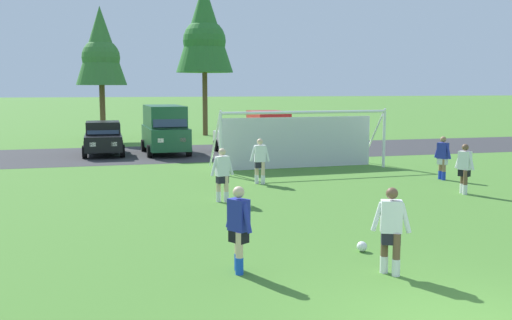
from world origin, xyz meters
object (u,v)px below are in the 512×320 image
(parked_car_slot_center, at_px, (269,130))
(parked_car_slot_center_left, at_px, (239,137))
(player_winger_right, at_px, (260,161))
(soccer_goal, at_px, (299,138))
(player_trailing_back, at_px, (443,158))
(player_winger_left, at_px, (222,175))
(player_striker_near, at_px, (464,169))
(soccer_ball, at_px, (362,246))
(player_midfield_center, at_px, (391,231))
(player_defender_far, at_px, (239,229))
(parked_car_slot_left, at_px, (165,128))
(parked_car_slot_far_left, at_px, (103,138))

(parked_car_slot_center, bearing_deg, parked_car_slot_center_left, -156.38)
(player_winger_right, distance_m, parked_car_slot_center_left, 10.05)
(soccer_goal, height_order, player_trailing_back, soccer_goal)
(player_winger_left, bearing_deg, parked_car_slot_center, 67.78)
(player_winger_right, relative_size, player_trailing_back, 1.00)
(player_winger_right, xyz_separation_m, parked_car_slot_center, (3.57, 10.75, 0.29))
(player_striker_near, bearing_deg, player_winger_left, 174.47)
(soccer_ball, height_order, parked_car_slot_center, parked_car_slot_center)
(player_midfield_center, bearing_deg, parked_car_slot_center_left, 83.96)
(player_striker_near, xyz_separation_m, parked_car_slot_center, (-2.30, 14.47, 0.29))
(player_striker_near, xyz_separation_m, player_defender_far, (-9.06, -6.04, 0.00))
(parked_car_slot_center_left, xyz_separation_m, parked_car_slot_center, (1.91, 0.83, 0.24))
(player_striker_near, height_order, parked_car_slot_left, parked_car_slot_left)
(player_striker_near, distance_m, parked_car_slot_center_left, 14.27)
(parked_car_slot_center, bearing_deg, player_midfield_center, -100.81)
(player_trailing_back, relative_size, parked_car_slot_center, 0.35)
(player_winger_left, height_order, parked_car_slot_left, parked_car_slot_left)
(parked_car_slot_center_left, bearing_deg, soccer_goal, -80.49)
(player_winger_left, xyz_separation_m, parked_car_slot_left, (-0.09, 13.70, 0.52))
(player_striker_near, distance_m, player_midfield_center, 9.41)
(soccer_goal, height_order, player_winger_left, soccer_goal)
(soccer_ball, height_order, parked_car_slot_center_left, parked_car_slot_center_left)
(player_winger_right, distance_m, parked_car_slot_left, 10.96)
(player_winger_left, xyz_separation_m, parked_car_slot_center_left, (3.69, 12.87, 0.05))
(player_winger_left, xyz_separation_m, player_winger_right, (2.02, 2.96, 0.00))
(player_winger_left, bearing_deg, player_defender_far, -99.70)
(soccer_goal, xyz_separation_m, parked_car_slot_left, (-4.86, 7.24, 0.05))
(player_winger_left, relative_size, parked_car_slot_left, 0.34)
(player_defender_far, distance_m, parked_car_slot_center_left, 20.27)
(player_defender_far, bearing_deg, parked_car_slot_center_left, 76.15)
(soccer_ball, height_order, player_winger_left, player_winger_left)
(player_striker_near, distance_m, parked_car_slot_center, 14.66)
(player_defender_far, height_order, parked_car_slot_left, parked_car_slot_left)
(soccer_goal, xyz_separation_m, player_winger_left, (-4.76, -6.47, -0.47))
(soccer_ball, bearing_deg, player_defender_far, -166.85)
(soccer_goal, distance_m, player_midfield_center, 14.52)
(soccer_goal, distance_m, player_winger_right, 4.47)
(parked_car_slot_far_left, height_order, parked_car_slot_center, parked_car_slot_center)
(player_defender_far, xyz_separation_m, parked_car_slot_center_left, (4.85, 19.68, 0.05))
(parked_car_slot_far_left, height_order, parked_car_slot_center_left, same)
(soccer_goal, bearing_deg, player_trailing_back, -46.76)
(player_midfield_center, xyz_separation_m, player_winger_left, (-1.51, 7.68, 0.00))
(parked_car_slot_left, bearing_deg, parked_car_slot_center, 0.05)
(soccer_ball, xyz_separation_m, player_winger_left, (-1.69, 6.14, 0.71))
(parked_car_slot_center_left, relative_size, parked_car_slot_center, 0.92)
(player_striker_near, bearing_deg, player_winger_right, 147.59)
(soccer_goal, distance_m, parked_car_slot_center_left, 6.51)
(soccer_goal, height_order, parked_car_slot_center_left, soccer_goal)
(parked_car_slot_far_left, bearing_deg, soccer_goal, -43.05)
(soccer_ball, bearing_deg, player_winger_right, 87.87)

